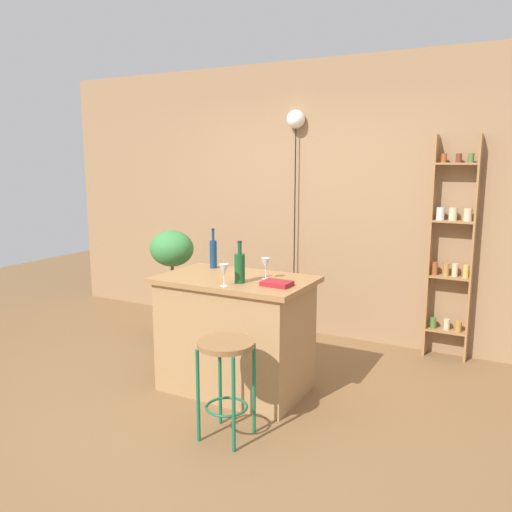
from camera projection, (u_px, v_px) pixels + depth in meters
The scene contains 13 objects.
ground at pixel (216, 403), 3.98m from camera, with size 12.00×12.00×0.00m, color brown.
back_wall at pixel (316, 201), 5.42m from camera, with size 6.40×0.10×2.80m, color #997551.
kitchen_counter at pixel (236, 333), 4.16m from camera, with size 1.19×0.74×0.91m.
bar_stool at pixel (226, 365), 3.40m from camera, with size 0.37×0.37×0.66m.
spice_shelf at pixel (452, 249), 4.72m from camera, with size 0.38×0.14×2.04m.
plant_stool at pixel (174, 321), 5.29m from camera, with size 0.33×0.33×0.43m, color #2D2823.
potted_plant at pixel (172, 259), 5.17m from camera, with size 0.45×0.40×0.70m.
bottle_wine_red at pixel (213, 253), 4.41m from camera, with size 0.06×0.06×0.34m.
bottle_spirits_clear at pixel (240, 267), 3.88m from camera, with size 0.08×0.08×0.31m.
wine_glass_left at pixel (266, 264), 4.00m from camera, with size 0.07×0.07×0.16m.
wine_glass_center at pixel (224, 270), 3.77m from camera, with size 0.07×0.07×0.16m.
cookbook at pixel (277, 283), 3.80m from camera, with size 0.21×0.15×0.04m, color maroon.
pendant_globe_light at pixel (296, 124), 5.27m from camera, with size 0.19×0.19×2.31m.
Camera 1 is at (2.02, -3.13, 1.81)m, focal length 36.79 mm.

